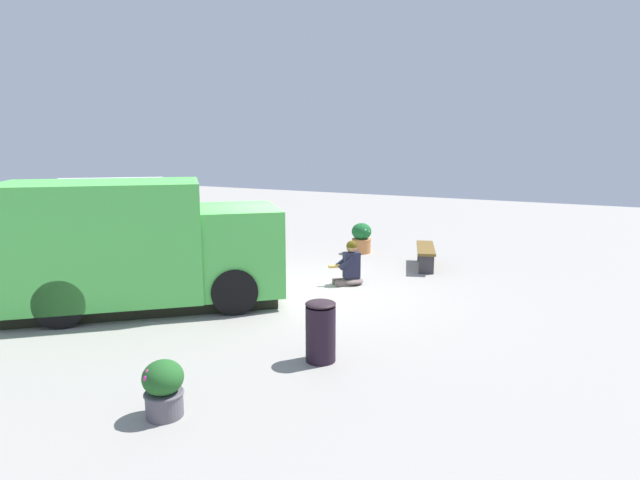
# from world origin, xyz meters

# --- Properties ---
(ground_plane) EXTENTS (40.00, 40.00, 0.00)m
(ground_plane) POSITION_xyz_m (0.00, 0.00, 0.00)
(ground_plane) COLOR gray
(food_truck) EXTENTS (4.70, 4.84, 2.28)m
(food_truck) POSITION_xyz_m (2.09, -1.96, 1.09)
(food_truck) COLOR #51C64F
(food_truck) RESTS_ON ground_plane
(person_customer) EXTENTS (0.71, 0.74, 0.94)m
(person_customer) POSITION_xyz_m (-1.08, 0.75, 0.37)
(person_customer) COLOR #6D5958
(person_customer) RESTS_ON ground_plane
(planter_flowering_near) EXTENTS (0.54, 0.54, 0.82)m
(planter_flowering_near) POSITION_xyz_m (-4.19, -0.39, 0.42)
(planter_flowering_near) COLOR #C37540
(planter_flowering_near) RESTS_ON ground_plane
(planter_flowering_far) EXTENTS (0.45, 0.45, 0.64)m
(planter_flowering_far) POSITION_xyz_m (4.83, 1.33, 0.33)
(planter_flowering_far) COLOR #55525A
(planter_flowering_far) RESTS_ON ground_plane
(plaza_bench) EXTENTS (1.72, 0.94, 0.50)m
(plaza_bench) POSITION_xyz_m (-3.38, 1.66, 0.38)
(plaza_bench) COLOR brown
(plaza_bench) RESTS_ON ground_plane
(trash_bin) EXTENTS (0.42, 0.42, 0.85)m
(trash_bin) POSITION_xyz_m (2.71, 2.11, 0.43)
(trash_bin) COLOR black
(trash_bin) RESTS_ON ground_plane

